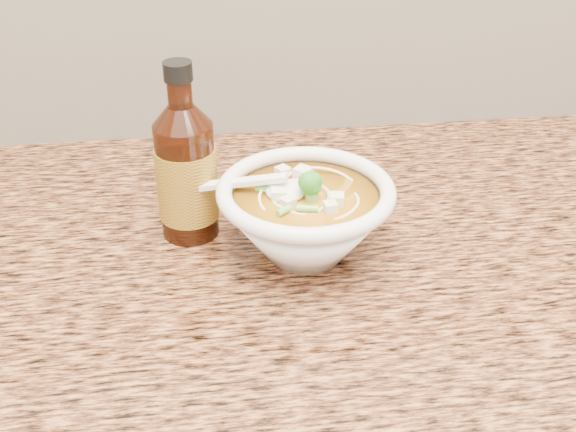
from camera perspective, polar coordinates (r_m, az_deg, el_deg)
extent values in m
cube|color=#A0673A|center=(0.88, 4.66, -2.68)|extent=(4.00, 0.68, 0.04)
cylinder|color=white|center=(0.83, 1.36, -2.67)|extent=(0.08, 0.08, 0.01)
torus|color=white|center=(0.79, 1.43, 1.99)|extent=(0.20, 0.20, 0.02)
torus|color=beige|center=(0.81, 0.92, 2.12)|extent=(0.09, 0.09, 0.00)
torus|color=beige|center=(0.79, 2.65, 0.90)|extent=(0.08, 0.08, 0.00)
torus|color=beige|center=(0.82, 1.88, 2.02)|extent=(0.10, 0.10, 0.00)
torus|color=beige|center=(0.80, 1.31, 1.36)|extent=(0.12, 0.12, 0.00)
torus|color=beige|center=(0.81, 1.14, 1.77)|extent=(0.11, 0.11, 0.00)
torus|color=beige|center=(0.81, 2.30, 1.30)|extent=(0.13, 0.13, 0.00)
torus|color=beige|center=(0.79, 1.72, 0.34)|extent=(0.11, 0.11, 0.00)
torus|color=beige|center=(0.79, 1.62, 0.34)|extent=(0.08, 0.08, 0.00)
torus|color=beige|center=(0.80, 1.53, 0.78)|extent=(0.07, 0.07, 0.00)
torus|color=beige|center=(0.79, 2.67, 0.22)|extent=(0.10, 0.10, 0.00)
cube|color=silver|center=(0.80, 0.04, 1.88)|extent=(0.01, 0.01, 0.01)
cube|color=silver|center=(0.79, 2.75, 1.41)|extent=(0.02, 0.02, 0.01)
cube|color=silver|center=(0.81, 3.49, 2.27)|extent=(0.02, 0.02, 0.02)
cube|color=silver|center=(0.80, 2.59, 2.09)|extent=(0.02, 0.02, 0.02)
cube|color=silver|center=(0.79, -0.33, 1.56)|extent=(0.01, 0.01, 0.01)
cube|color=silver|center=(0.75, 0.09, 0.09)|extent=(0.02, 0.02, 0.01)
cube|color=silver|center=(0.82, 0.31, 2.96)|extent=(0.02, 0.02, 0.01)
cube|color=silver|center=(0.81, -2.20, 2.35)|extent=(0.02, 0.02, 0.01)
cube|color=silver|center=(0.78, -0.10, 1.41)|extent=(0.02, 0.02, 0.01)
ellipsoid|color=#196014|center=(0.78, 1.93, 2.42)|extent=(0.04, 0.04, 0.03)
cylinder|color=#69C34B|center=(0.84, 2.14, 3.48)|extent=(0.02, 0.02, 0.01)
cylinder|color=#69C34B|center=(0.82, 0.30, 3.03)|extent=(0.02, 0.02, 0.01)
cylinder|color=#69C34B|center=(0.75, 3.03, -0.14)|extent=(0.02, 0.01, 0.01)
cylinder|color=#69C34B|center=(0.79, 5.05, 1.71)|extent=(0.01, 0.02, 0.01)
cylinder|color=#69C34B|center=(0.83, -0.93, 3.21)|extent=(0.01, 0.02, 0.01)
ellipsoid|color=white|center=(0.80, -0.17, 2.00)|extent=(0.05, 0.05, 0.02)
cube|color=white|center=(0.80, -3.79, 2.68)|extent=(0.11, 0.04, 0.03)
cylinder|color=#3F1708|center=(0.85, -7.98, 2.80)|extent=(0.09, 0.09, 0.14)
cylinder|color=#3F1708|center=(0.80, -8.56, 9.58)|extent=(0.04, 0.04, 0.03)
cylinder|color=black|center=(0.79, -8.70, 11.25)|extent=(0.04, 0.04, 0.02)
cylinder|color=red|center=(0.85, -7.97, 2.63)|extent=(0.09, 0.09, 0.09)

